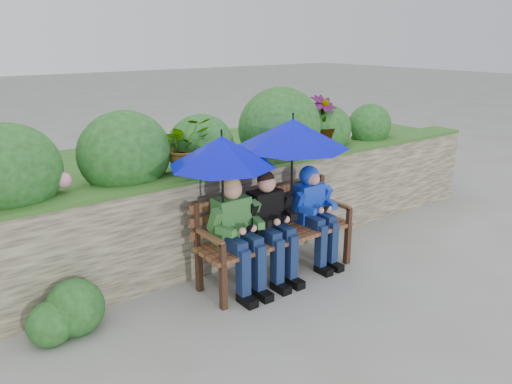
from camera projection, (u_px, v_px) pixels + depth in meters
ground at (262, 288)px, 4.83m from camera, size 60.00×60.00×0.00m
garden_backdrop at (172, 190)px, 5.82m from camera, size 8.00×2.84×1.82m
park_bench at (273, 227)px, 4.98m from camera, size 1.68×0.49×0.89m
boy_left at (237, 230)px, 4.61m from camera, size 0.50×0.58×1.11m
boy_middle at (271, 221)px, 4.84m from camera, size 0.49×0.57×1.10m
boy_right at (314, 207)px, 5.18m from camera, size 0.45×0.55×1.06m
umbrella_left at (222, 151)px, 4.33m from camera, size 0.96×0.96×0.89m
umbrella_right at (293, 133)px, 4.80m from camera, size 1.11×1.11×0.94m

